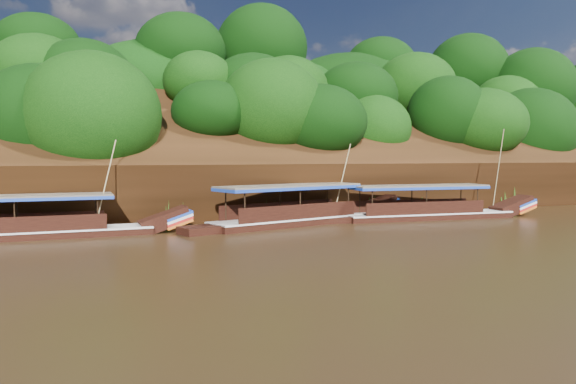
# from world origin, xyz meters

# --- Properties ---
(ground) EXTENTS (160.00, 160.00, 0.00)m
(ground) POSITION_xyz_m (0.00, 0.00, 0.00)
(ground) COLOR black
(ground) RESTS_ON ground
(riverbank) EXTENTS (120.00, 30.06, 19.40)m
(riverbank) POSITION_xyz_m (-0.01, 22.73, 1.89)
(riverbank) COLOR black
(riverbank) RESTS_ON ground
(boat_0) EXTENTS (14.38, 3.93, 6.50)m
(boat_0) POSITION_xyz_m (11.03, 6.12, 0.52)
(boat_0) COLOR black
(boat_0) RESTS_ON ground
(boat_1) EXTENTS (14.50, 5.28, 5.50)m
(boat_1) POSITION_xyz_m (1.77, 7.26, 0.56)
(boat_1) COLOR black
(boat_1) RESTS_ON ground
(boat_2) EXTENTS (14.36, 2.69, 5.55)m
(boat_2) POSITION_xyz_m (-13.36, 7.44, 0.51)
(boat_2) COLOR black
(boat_2) RESTS_ON ground
(reeds) EXTENTS (50.00, 2.26, 2.15)m
(reeds) POSITION_xyz_m (-3.28, 9.40, 0.87)
(reeds) COLOR #356D1B
(reeds) RESTS_ON ground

